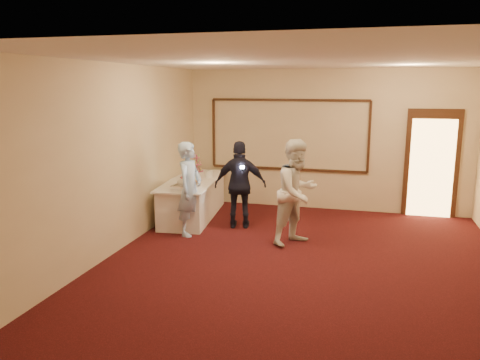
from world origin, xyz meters
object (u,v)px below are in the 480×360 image
cupcake_stand (197,165)px  woman (297,192)px  pavlova_tray (186,184)px  plate_stack_a (193,175)px  man (190,189)px  tart (191,183)px  buffet_table (193,198)px  guest (240,185)px  plate_stack_b (209,174)px

cupcake_stand → woman: size_ratio=0.23×
pavlova_tray → plate_stack_a: 0.90m
man → tart: bearing=24.5°
buffet_table → cupcake_stand: bearing=104.9°
guest → cupcake_stand: bearing=-57.3°
plate_stack_a → tart: plate_stack_a is taller
man → guest: size_ratio=1.02×
plate_stack_b → man: bearing=-84.8°
man → guest: man is taller
woman → guest: (-1.16, 0.65, -0.07)m
cupcake_stand → guest: size_ratio=0.25×
plate_stack_a → plate_stack_b: 0.36m
plate_stack_a → tart: bearing=-73.8°
plate_stack_b → buffet_table: bearing=-121.1°
cupcake_stand → plate_stack_b: cupcake_stand is taller
tart → plate_stack_b: bearing=81.8°
tart → guest: size_ratio=0.19×
plate_stack_b → guest: guest is taller
tart → cupcake_stand: bearing=105.6°
pavlova_tray → cupcake_stand: size_ratio=1.39×
guest → buffet_table: bearing=-34.2°
buffet_table → woman: 2.59m
man → cupcake_stand: bearing=22.5°
man → guest: (0.76, 0.64, -0.02)m
pavlova_tray → woman: woman is taller
pavlova_tray → woman: 2.17m
guest → plate_stack_b: bearing=-54.9°
plate_stack_b → guest: 1.23m
woman → man: bearing=124.8°
plate_stack_b → guest: (0.90, -0.84, -0.02)m
pavlova_tray → plate_stack_b: bearing=86.0°
cupcake_stand → tart: size_ratio=1.36×
cupcake_stand → woman: (2.54, -2.05, -0.02)m
plate_stack_b → woman: 2.54m
buffet_table → guest: 1.30m
woman → plate_stack_b: bearing=89.1°
man → plate_stack_a: bearing=23.5°
buffet_table → man: size_ratio=1.49×
man → woman: size_ratio=0.94×
pavlova_tray → man: 0.41m
plate_stack_b → man: size_ratio=0.10×
buffet_table → guest: (1.13, -0.46, 0.44)m
buffet_table → man: man is taller
woman → guest: 1.33m
tart → plate_stack_a: bearing=106.2°
buffet_table → pavlova_tray: bearing=-78.9°
plate_stack_a → tart: (0.15, -0.51, -0.05)m
woman → pavlova_tray: bearing=115.5°
man → woman: 1.93m
cupcake_stand → man: size_ratio=0.25×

